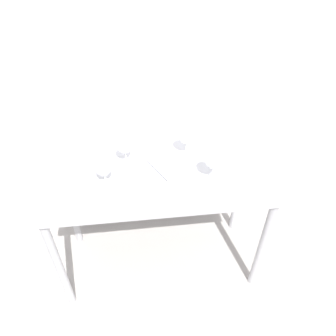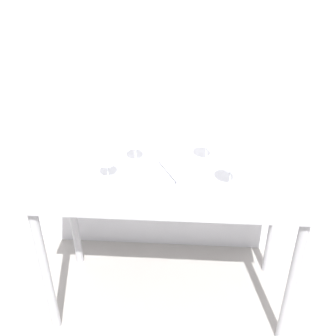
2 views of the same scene
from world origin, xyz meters
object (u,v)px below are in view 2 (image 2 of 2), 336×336
object	(u,v)px
wine_glass_far_right	(207,139)
tasting_sheet_upper	(250,160)
open_notebook	(167,172)
wine_glass_far_left	(135,142)
tasting_sheet_lower	(101,154)
wine_glass_near_left	(107,160)
wine_glass_near_right	(232,163)

from	to	relation	value
wine_glass_far_right	tasting_sheet_upper	size ratio (longest dim) A/B	0.79
open_notebook	wine_glass_far_left	bearing A→B (deg)	125.17
wine_glass_far_left	open_notebook	size ratio (longest dim) A/B	0.48
wine_glass_far_right	tasting_sheet_lower	size ratio (longest dim) A/B	0.70
tasting_sheet_upper	wine_glass_far_right	bearing A→B (deg)	-142.36
wine_glass_near_left	open_notebook	bearing A→B (deg)	16.12
wine_glass_far_left	wine_glass_far_right	world-z (taller)	wine_glass_far_right
wine_glass_far_right	tasting_sheet_upper	xyz separation A→B (m)	(0.24, 0.03, -0.13)
wine_glass_near_left	wine_glass_far_right	world-z (taller)	wine_glass_far_right
wine_glass_far_left	open_notebook	world-z (taller)	wine_glass_far_left
wine_glass_far_left	wine_glass_near_right	world-z (taller)	wine_glass_near_right
wine_glass_near_left	tasting_sheet_lower	xyz separation A→B (m)	(-0.09, 0.25, -0.11)
wine_glass_near_right	wine_glass_near_left	bearing A→B (deg)	176.87
wine_glass_far_left	tasting_sheet_lower	world-z (taller)	wine_glass_far_left
wine_glass_near_right	open_notebook	world-z (taller)	wine_glass_near_right
wine_glass_far_left	wine_glass_near_left	bearing A→B (deg)	-123.65
wine_glass_near_left	tasting_sheet_upper	distance (m)	0.78
wine_glass_near_right	tasting_sheet_upper	distance (m)	0.34
wine_glass_far_right	tasting_sheet_lower	world-z (taller)	wine_glass_far_right
wine_glass_near_right	open_notebook	distance (m)	0.36
wine_glass_near_right	tasting_sheet_lower	world-z (taller)	wine_glass_near_right
tasting_sheet_lower	open_notebook	bearing A→B (deg)	-53.00
wine_glass_near_right	tasting_sheet_upper	xyz separation A→B (m)	(0.13, 0.28, -0.13)
open_notebook	wine_glass_near_left	bearing A→B (deg)	168.98
wine_glass_far_right	wine_glass_near_left	bearing A→B (deg)	-156.44
wine_glass_near_right	wine_glass_far_right	world-z (taller)	wine_glass_far_right
tasting_sheet_upper	tasting_sheet_lower	xyz separation A→B (m)	(-0.82, 0.01, 0.00)
wine_glass_near_left	wine_glass_near_right	xyz separation A→B (m)	(0.60, -0.03, 0.02)
wine_glass_far_left	tasting_sheet_upper	distance (m)	0.63
wine_glass_near_left	open_notebook	world-z (taller)	wine_glass_near_left
wine_glass_near_left	open_notebook	xyz separation A→B (m)	(0.29, 0.08, -0.11)
wine_glass_far_left	tasting_sheet_upper	world-z (taller)	wine_glass_far_left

